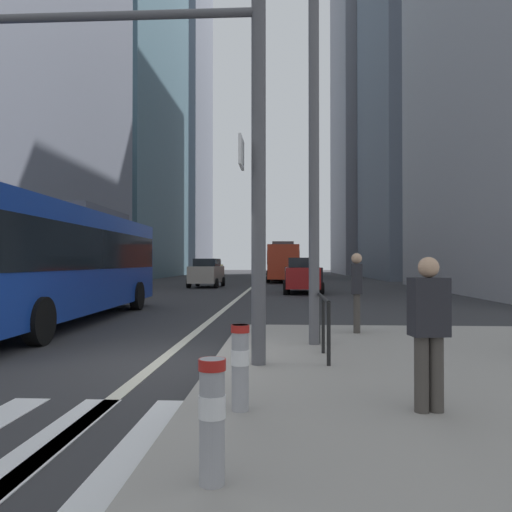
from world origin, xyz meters
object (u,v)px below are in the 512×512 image
Objects in this scene: car_oncoming_mid at (213,268)px; city_bus_red_distant at (287,261)px; car_receding_near at (302,275)px; pedestrian_walking at (429,326)px; bollard_front at (212,414)px; city_bus_red_receding at (282,261)px; car_receding_far at (302,275)px; bollard_left at (240,363)px; pedestrian_waiting at (357,288)px; street_lamp_post at (314,75)px; city_bus_blue_oncoming at (60,258)px; traffic_signal_gantry at (115,106)px; car_oncoming_far at (207,273)px.

city_bus_red_distant is at bearing 3.66° from car_oncoming_mid.
pedestrian_walking is (0.43, -22.95, 0.05)m from car_receding_near.
car_oncoming_mid reaches higher than bollard_front.
car_receding_far is (1.11, -16.85, -0.85)m from city_bus_red_receding.
pedestrian_waiting reaches higher than bollard_left.
city_bus_red_distant is at bearing 91.25° from pedestrian_waiting.
city_bus_red_receding reaches higher than car_receding_near.
bollard_left is at bearing -103.56° from street_lamp_post.
bollard_left is (5.84, -8.56, -1.19)m from city_bus_blue_oncoming.
car_oncoming_mid is 55.00m from traffic_signal_gantry.
car_receding_near is 2.73× the size of pedestrian_walking.
city_bus_blue_oncoming is 7.44× the size of pedestrian_walking.
city_bus_red_receding is 2.57× the size of car_oncoming_far.
street_lamp_post is at bearing -76.67° from car_oncoming_far.
pedestrian_waiting is 1.09× the size of pedestrian_walking.
traffic_signal_gantry is (2.60, -26.41, 3.15)m from car_oncoming_far.
car_oncoming_far is 29.16m from bollard_left.
car_oncoming_mid is 57.53m from bollard_left.
city_bus_red_distant is 35.19m from car_receding_far.
pedestrian_walking is (-0.11, -5.90, -0.09)m from pedestrian_waiting.
city_bus_blue_oncoming is at bearing -117.04° from car_receding_near.
pedestrian_walking reaches higher than bollard_front.
car_receding_far is (9.71, -34.59, 0.00)m from car_oncoming_mid.
bollard_left is at bearing -90.56° from city_bus_red_receding.
street_lamp_post reaches higher than city_bus_red_receding.
street_lamp_post is at bearing 76.44° from bollard_left.
car_oncoming_far is 4.80× the size of bollard_left.
car_receding_near reaches higher than pedestrian_walking.
city_bus_red_distant is 55.30m from traffic_signal_gantry.
pedestrian_walking is at bearing -79.85° from car_oncoming_mid.
bollard_front is (-1.54, -24.10, -0.35)m from car_receding_far.
car_receding_near is 8.54m from car_oncoming_far.
city_bus_red_distant is 12.15× the size of bollard_front.
car_receding_near reaches higher than bollard_left.
city_bus_blue_oncoming is 16.24m from car_receding_near.
city_bus_blue_oncoming is 6.83× the size of pedestrian_waiting.
city_bus_blue_oncoming is 11.57m from pedestrian_walking.
pedestrian_walking is at bearing -77.67° from street_lamp_post.
bollard_front is 0.54× the size of pedestrian_walking.
car_oncoming_mid is (-9.17, -0.59, -0.85)m from city_bus_red_distant.
car_receding_near is at bearing 85.98° from car_receding_far.
traffic_signal_gantry is at bearing -93.23° from city_bus_red_distant.
city_bus_red_distant is 6.08× the size of pedestrian_waiting.
bollard_front is (-1.00, -59.28, -1.20)m from city_bus_red_distant.
pedestrian_walking is at bearing -91.09° from pedestrian_waiting.
car_oncoming_mid reaches higher than bollard_left.
car_receding_near is 1.02× the size of car_oncoming_far.
city_bus_blue_oncoming reaches higher than car_oncoming_mid.
city_bus_blue_oncoming is 2.72× the size of car_receding_near.
car_oncoming_mid is at bearing 106.04° from car_receding_near.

